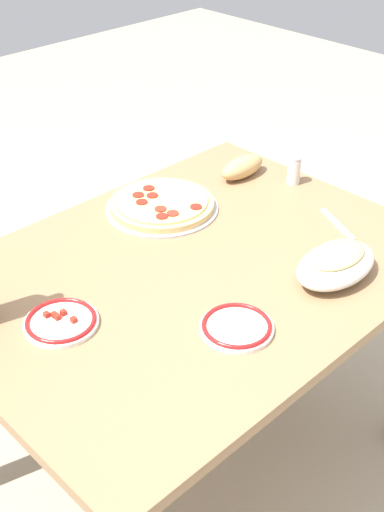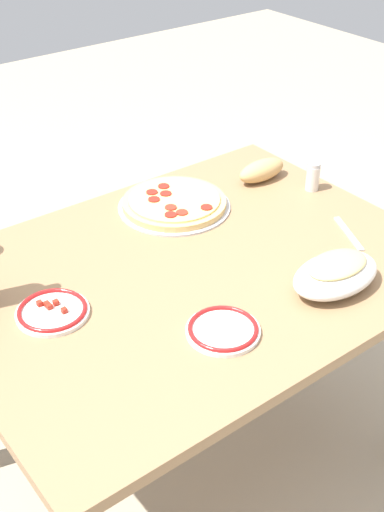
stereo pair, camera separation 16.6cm
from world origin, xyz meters
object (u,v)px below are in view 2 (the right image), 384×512
Objects in this scene: side_plate_near at (223,330)px; spice_shaker at (313,176)px; side_plate_far at (52,311)px; dining_table at (192,306)px; pepperoni_pizza at (174,203)px; bread_loaf at (262,170)px; baked_pasta_dish at (336,273)px.

spice_shaker reaches higher than side_plate_near.
dining_table is at bearing 174.07° from side_plate_far.
pepperoni_pizza reaches higher than side_plate_far.
pepperoni_pizza is 0.55m from side_plate_far.
spice_shaker is (-0.08, 0.14, 0.01)m from bread_loaf.
bread_loaf is (-0.82, -0.20, 0.02)m from side_plate_far.
bread_loaf reaches higher than pepperoni_pizza.
spice_shaker is (-0.63, -0.35, 0.03)m from side_plate_near.
side_plate_near is 0.72m from spice_shaker.
pepperoni_pizza is at bearing -22.29° from spice_shaker.
spice_shaker reaches higher than side_plate_far.
dining_table is 0.39m from side_plate_far.
baked_pasta_dish is 0.57m from bread_loaf.
baked_pasta_dish is at bearing 128.33° from dining_table.
pepperoni_pizza is at bearing -117.44° from dining_table.
spice_shaker is at bearing -168.90° from dining_table.
spice_shaker is at bearing -175.80° from side_plate_far.
baked_pasta_dish reaches higher than side_plate_near.
pepperoni_pizza is 1.93× the size of side_plate_far.
spice_shaker reaches higher than pepperoni_pizza.
side_plate_near is 0.98× the size of bread_loaf.
side_plate_near is (0.32, -0.03, -0.03)m from baked_pasta_dish.
side_plate_near is at bearing 133.19° from side_plate_far.
pepperoni_pizza is at bearing -81.58° from baked_pasta_dish.
spice_shaker reaches higher than bread_loaf.
side_plate_near is at bearing -5.39° from baked_pasta_dish.
dining_table is 0.54m from bread_loaf.
baked_pasta_dish is 1.46× the size of side_plate_near.
dining_table is 7.37× the size of side_plate_near.
side_plate_near is (0.10, 0.24, 0.13)m from dining_table.
dining_table is 13.92× the size of spice_shaker.
bread_loaf is 1.94× the size of spice_shaker.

